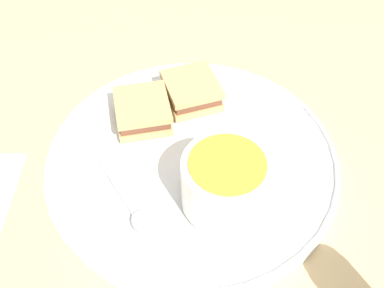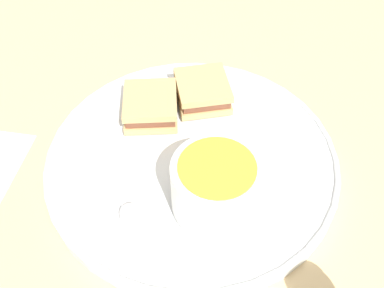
{
  "view_description": "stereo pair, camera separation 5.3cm",
  "coord_description": "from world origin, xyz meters",
  "views": [
    {
      "loc": [
        0.31,
        0.16,
        0.43
      ],
      "look_at": [
        0.0,
        0.0,
        0.04
      ],
      "focal_mm": 42.0,
      "sensor_mm": 36.0,
      "label": 1
    },
    {
      "loc": [
        0.28,
        0.21,
        0.43
      ],
      "look_at": [
        0.0,
        0.0,
        0.04
      ],
      "focal_mm": 42.0,
      "sensor_mm": 36.0,
      "label": 2
    }
  ],
  "objects": [
    {
      "name": "sandwich_half_far",
      "position": [
        -0.02,
        -0.08,
        0.03
      ],
      "size": [
        0.1,
        0.1,
        0.03
      ],
      "rotation": [
        0.0,
        0.0,
        3.82
      ],
      "color": "tan",
      "rests_on": "plate"
    },
    {
      "name": "soup_bowl",
      "position": [
        0.04,
        0.06,
        0.05
      ],
      "size": [
        0.09,
        0.09,
        0.07
      ],
      "color": "white",
      "rests_on": "plate"
    },
    {
      "name": "spoon",
      "position": [
        0.11,
        -0.01,
        0.02
      ],
      "size": [
        0.07,
        0.11,
        0.01
      ],
      "rotation": [
        0.0,
        0.0,
        7.33
      ],
      "color": "silver",
      "rests_on": "plate"
    },
    {
      "name": "ground_plane",
      "position": [
        0.0,
        0.0,
        0.0
      ],
      "size": [
        2.4,
        2.4,
        0.0
      ],
      "primitive_type": "plane",
      "color": "#D1B27F"
    },
    {
      "name": "plate",
      "position": [
        0.0,
        0.0,
        0.01
      ],
      "size": [
        0.35,
        0.35,
        0.02
      ],
      "color": "white",
      "rests_on": "ground_plane"
    },
    {
      "name": "sandwich_half_near",
      "position": [
        -0.09,
        -0.05,
        0.03
      ],
      "size": [
        0.1,
        0.1,
        0.03
      ],
      "rotation": [
        0.0,
        0.0,
        3.95
      ],
      "color": "tan",
      "rests_on": "plate"
    }
  ]
}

